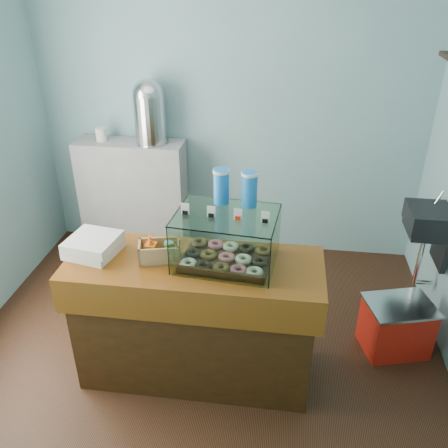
# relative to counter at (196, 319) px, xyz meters

# --- Properties ---
(ground) EXTENTS (3.50, 3.50, 0.00)m
(ground) POSITION_rel_counter_xyz_m (0.00, 0.25, -0.46)
(ground) COLOR black
(ground) RESTS_ON ground
(room_shell) EXTENTS (3.54, 3.04, 2.82)m
(room_shell) POSITION_rel_counter_xyz_m (0.03, 0.26, 1.25)
(room_shell) COLOR #709AA3
(room_shell) RESTS_ON ground
(counter) EXTENTS (1.60, 0.60, 0.90)m
(counter) POSITION_rel_counter_xyz_m (0.00, 0.00, 0.00)
(counter) COLOR #401F0C
(counter) RESTS_ON ground
(back_shelf) EXTENTS (1.00, 0.32, 1.10)m
(back_shelf) POSITION_rel_counter_xyz_m (-0.90, 1.57, 0.09)
(back_shelf) COLOR #99999B
(back_shelf) RESTS_ON ground
(display_case) EXTENTS (0.64, 0.50, 0.55)m
(display_case) POSITION_rel_counter_xyz_m (0.21, 0.07, 0.61)
(display_case) COLOR #341B0F
(display_case) RESTS_ON counter
(condiment_crate) EXTENTS (0.28, 0.21, 0.17)m
(condiment_crate) POSITION_rel_counter_xyz_m (-0.22, 0.01, 0.50)
(condiment_crate) COLOR tan
(condiment_crate) RESTS_ON counter
(pastry_boxes) EXTENTS (0.35, 0.35, 0.12)m
(pastry_boxes) POSITION_rel_counter_xyz_m (-0.65, 0.02, 0.50)
(pastry_boxes) COLOR silver
(pastry_boxes) RESTS_ON counter
(coffee_urn) EXTENTS (0.31, 0.31, 0.57)m
(coffee_urn) POSITION_rel_counter_xyz_m (-0.68, 1.58, 0.94)
(coffee_urn) COLOR silver
(coffee_urn) RESTS_ON back_shelf
(red_cooler) EXTENTS (0.54, 0.46, 0.41)m
(red_cooler) POSITION_rel_counter_xyz_m (1.40, 0.41, -0.25)
(red_cooler) COLOR red
(red_cooler) RESTS_ON ground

